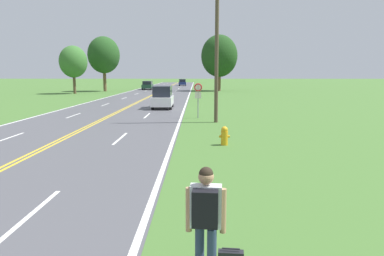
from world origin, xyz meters
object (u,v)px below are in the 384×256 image
at_px(tree_left_verge, 73,62).
at_px(car_dark_green_van_mid_far, 148,85).
at_px(traffic_sign, 198,92).
at_px(car_white_van_mid_near, 163,97).
at_px(fire_hydrant, 224,136).
at_px(tree_behind_sign, 219,56).
at_px(hitchhiker_person, 206,213).
at_px(tree_mid_treeline, 104,55).
at_px(car_dark_blue_hatchback_receding, 182,82).

relative_size(tree_left_verge, car_dark_green_van_mid_far, 1.59).
xyz_separation_m(traffic_sign, car_white_van_mid_near, (-3.16, 6.78, -0.83)).
relative_size(fire_hydrant, traffic_sign, 0.34).
relative_size(tree_left_verge, tree_behind_sign, 0.74).
bearing_deg(hitchhiker_person, fire_hydrant, -1.11).
distance_m(tree_behind_sign, car_white_van_mid_near, 32.23).
bearing_deg(car_dark_green_van_mid_far, tree_mid_treeline, 132.90).
xyz_separation_m(tree_behind_sign, car_dark_green_van_mid_far, (-13.51, 4.75, -5.27)).
bearing_deg(car_dark_green_van_mid_far, hitchhiker_person, -172.79).
distance_m(tree_left_verge, car_dark_blue_hatchback_receding, 37.81).
height_order(tree_left_verge, car_white_van_mid_near, tree_left_verge).
bearing_deg(car_white_van_mid_near, car_dark_green_van_mid_far, -170.30).
relative_size(traffic_sign, car_dark_green_van_mid_far, 0.54).
distance_m(fire_hydrant, tree_left_verge, 43.32).
xyz_separation_m(traffic_sign, tree_behind_sign, (3.88, 37.81, 4.29)).
bearing_deg(tree_behind_sign, car_white_van_mid_near, -102.78).
bearing_deg(car_white_van_mid_near, traffic_sign, 24.42).
distance_m(tree_mid_treeline, car_dark_blue_hatchback_receding, 30.40).
xyz_separation_m(fire_hydrant, tree_mid_treeline, (-17.33, 45.24, 5.81)).
distance_m(fire_hydrant, tree_behind_sign, 47.40).
distance_m(fire_hydrant, traffic_sign, 9.35).
height_order(fire_hydrant, car_white_van_mid_near, car_white_van_mid_near).
bearing_deg(tree_mid_treeline, tree_behind_sign, 4.92).
xyz_separation_m(tree_mid_treeline, car_white_van_mid_near, (13.04, -29.30, -5.21)).
relative_size(car_white_van_mid_near, car_dark_green_van_mid_far, 0.87).
bearing_deg(fire_hydrant, tree_left_verge, 117.86).
relative_size(hitchhiker_person, tree_behind_sign, 0.18).
bearing_deg(car_dark_green_van_mid_far, car_white_van_mid_near, -171.44).
height_order(traffic_sign, tree_behind_sign, tree_behind_sign).
bearing_deg(car_white_van_mid_near, hitchhiker_person, 6.47).
bearing_deg(car_dark_green_van_mid_far, car_dark_blue_hatchback_receding, -17.59).
relative_size(hitchhiker_person, car_dark_blue_hatchback_receding, 0.49).
distance_m(tree_left_verge, tree_mid_treeline, 7.80).
bearing_deg(traffic_sign, fire_hydrant, -82.95).
xyz_separation_m(hitchhiker_person, car_dark_green_van_mid_far, (-9.67, 61.75, -0.22)).
relative_size(tree_mid_treeline, car_white_van_mid_near, 2.35).
relative_size(fire_hydrant, car_dark_green_van_mid_far, 0.18).
distance_m(traffic_sign, tree_mid_treeline, 39.79).
height_order(tree_behind_sign, car_white_van_mid_near, tree_behind_sign).
bearing_deg(car_dark_blue_hatchback_receding, traffic_sign, 2.29).
distance_m(hitchhiker_person, tree_mid_treeline, 57.84).
height_order(car_white_van_mid_near, car_dark_blue_hatchback_receding, car_white_van_mid_near).
bearing_deg(traffic_sign, car_white_van_mid_near, 114.97).
distance_m(fire_hydrant, car_dark_green_van_mid_far, 52.83).
relative_size(hitchhiker_person, car_white_van_mid_near, 0.45).
height_order(tree_left_verge, car_dark_blue_hatchback_receding, tree_left_verge).
bearing_deg(tree_mid_treeline, car_dark_blue_hatchback_receding, 65.37).
distance_m(hitchhiker_person, traffic_sign, 19.21).
height_order(tree_behind_sign, tree_mid_treeline, tree_behind_sign).
bearing_deg(traffic_sign, car_dark_green_van_mid_far, 102.75).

